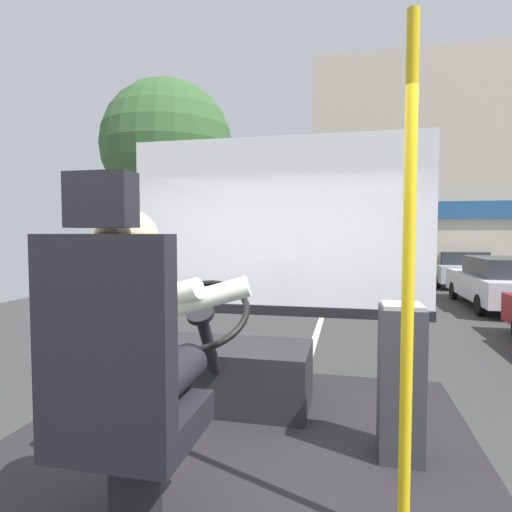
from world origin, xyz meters
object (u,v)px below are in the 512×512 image
object	(u,v)px
bus_driver	(138,333)
steering_console	(227,371)
handrail_pole	(408,286)
parked_car_white	(504,282)
driver_seat	(122,392)
fare_box	(401,381)
parked_car_silver	(456,267)

from	to	relation	value
bus_driver	steering_console	xyz separation A→B (m)	(0.00, 1.21, -0.54)
handrail_pole	parked_car_white	xyz separation A→B (m)	(3.81, 10.56, -1.10)
steering_console	parked_car_white	distance (m)	10.62
driver_seat	fare_box	size ratio (longest dim) A/B	1.70
fare_box	driver_seat	bearing A→B (deg)	-140.06
bus_driver	handrail_pole	xyz separation A→B (m)	(1.00, 0.12, 0.20)
handrail_pole	fare_box	size ratio (longest dim) A/B	2.42
handrail_pole	parked_car_white	distance (m)	11.28
bus_driver	parked_car_silver	bearing A→B (deg)	72.97
steering_console	driver_seat	bearing A→B (deg)	-90.00
parked_car_white	handrail_pole	bearing A→B (deg)	-109.82
driver_seat	parked_car_white	bearing A→B (deg)	66.03
bus_driver	steering_console	world-z (taller)	bus_driver
handrail_pole	parked_car_silver	distance (m)	16.07
bus_driver	parked_car_silver	world-z (taller)	bus_driver
driver_seat	steering_console	size ratio (longest dim) A/B	1.23
handrail_pole	steering_console	bearing A→B (deg)	132.44
handrail_pole	parked_car_white	world-z (taller)	handrail_pole
steering_console	parked_car_white	xyz separation A→B (m)	(4.80, 9.47, -0.36)
handrail_pole	fare_box	world-z (taller)	handrail_pole
bus_driver	fare_box	world-z (taller)	bus_driver
fare_box	handrail_pole	bearing A→B (deg)	-95.30
driver_seat	parked_car_white	distance (m)	11.85
parked_car_silver	parked_car_white	bearing A→B (deg)	-90.03
driver_seat	bus_driver	size ratio (longest dim) A/B	1.72
bus_driver	driver_seat	bearing A→B (deg)	-90.00
driver_seat	handrail_pole	world-z (taller)	handrail_pole
driver_seat	bus_driver	bearing A→B (deg)	90.00
steering_console	handrail_pole	bearing A→B (deg)	-47.56
driver_seat	parked_car_silver	xyz separation A→B (m)	(4.81, 15.82, -0.74)
driver_seat	parked_car_white	world-z (taller)	driver_seat
steering_console	fare_box	distance (m)	1.16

